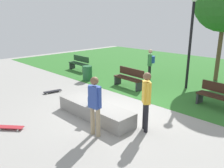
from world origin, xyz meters
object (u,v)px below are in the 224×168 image
Objects in this scene: trash_bin at (87,73)px; pedestrian_with_backpack at (150,62)px; skateboard_spare at (53,91)px; backpack_on_ledge at (92,100)px; park_bench_far_right at (79,63)px; concrete_ledge at (95,111)px; park_bench_near_path at (129,77)px; skater_performing_trick at (95,102)px; skateboard_by_ledge at (10,127)px; park_bench_by_oak at (220,96)px; skater_watching at (146,97)px; lamp_post at (191,34)px.

pedestrian_with_backpack is at bearing 44.05° from trash_bin.
backpack_on_ledge is at bearing -7.79° from skateboard_spare.
trash_bin is (2.26, -1.14, -0.09)m from park_bench_far_right.
trash_bin is at bearing 144.31° from concrete_ledge.
park_bench_near_path is 2.49m from trash_bin.
park_bench_near_path is (-2.45, 4.22, -0.53)m from skater_performing_trick.
skateboard_by_ledge is at bearing -61.83° from trash_bin.
park_bench_by_oak is 4.35m from pedestrian_with_backpack.
skater_watching is 5.15m from lamp_post.
concrete_ledge is 3.66× the size of skateboard_spare.
skateboard_by_ledge is 0.18× the size of lamp_post.
backpack_on_ledge is 3.44m from skateboard_spare.
park_bench_near_path and park_bench_by_oak have the same top height.
park_bench_far_right is at bearing 146.39° from skater_performing_trick.
skater_watching is 4.17m from skateboard_by_ledge.
skateboard_spare is (-4.28, 1.13, -0.95)m from skater_performing_trick.
skater_performing_trick is 1.06× the size of park_bench_far_right.
lamp_post is at bearing 84.16° from concrete_ledge.
park_bench_by_oak is at bearing -0.91° from park_bench_far_right.
park_bench_near_path is at bearing 93.72° from skateboard_by_ledge.
concrete_ledge is 4.09× the size of skateboard_by_ledge.
trash_bin is at bearing -153.90° from backpack_on_ledge.
concrete_ledge reaches higher than skateboard_by_ledge.
skater_performing_trick is 6.22m from lamp_post.
trash_bin is (-0.57, 2.46, 0.32)m from skateboard_spare.
pedestrian_with_backpack is (-0.39, 7.51, 0.94)m from skateboard_by_ledge.
skateboard_spare is (-3.36, 0.46, -0.57)m from backpack_on_ledge.
skater_performing_trick is 1.05× the size of park_bench_by_oak.
concrete_ledge is at bearing -6.00° from skateboard_spare.
skateboard_by_ledge is 8.10m from park_bench_far_right.
skateboard_spare is at bearing -120.64° from park_bench_near_path.
pedestrian_with_backpack is at bearing 125.07° from skater_watching.
park_bench_by_oak is at bearing 119.26° from backpack_on_ledge.
skater_watching is (1.76, 0.47, 0.81)m from concrete_ledge.
park_bench_by_oak is at bearing -17.67° from pedestrian_with_backpack.
trash_bin is (-5.66, 2.34, -0.66)m from skater_watching.
skateboard_spare is at bearing -178.71° from skater_watching.
pedestrian_with_backpack is (-3.27, 4.66, -0.04)m from skater_watching.
lamp_post reaches higher than pedestrian_with_backpack.
park_bench_far_right is 4.68m from park_bench_near_path.
trash_bin is 0.47× the size of pedestrian_with_backpack.
pedestrian_with_backpack is (-1.53, 5.23, 0.37)m from backpack_on_ledge.
skater_watching is at bearing 81.00° from backpack_on_ledge.
skater_performing_trick is 1.03× the size of pedestrian_with_backpack.
backpack_on_ledge is 0.19× the size of skater_performing_trick.
concrete_ledge is 5.39m from pedestrian_with_backpack.
concrete_ledge is at bearing 140.63° from skater_performing_trick.
park_bench_far_right is at bearing 173.83° from park_bench_near_path.
skater_performing_trick is 0.97× the size of skater_watching.
park_bench_by_oak reaches higher than backpack_on_ledge.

